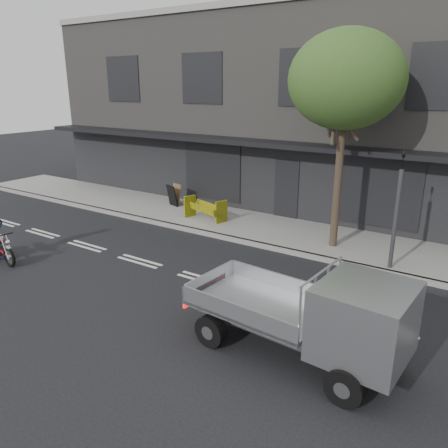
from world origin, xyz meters
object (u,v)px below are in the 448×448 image
flatbed_ute (342,318)px  traffic_light_pole (396,217)px  street_tree (346,80)px  sandwich_board (172,196)px  construction_barrier (202,210)px

flatbed_ute → traffic_light_pole: bearing=97.5°
street_tree → sandwich_board: street_tree is taller
street_tree → traffic_light_pole: 4.23m
street_tree → construction_barrier: bearing=-178.0°
street_tree → traffic_light_pole: street_tree is taller
street_tree → traffic_light_pole: bearing=-23.0°
street_tree → flatbed_ute: street_tree is taller
street_tree → traffic_light_pole: (2.00, -0.85, -3.63)m
sandwich_board → construction_barrier: bearing=-6.9°
traffic_light_pole → sandwich_board: size_ratio=3.81×
construction_barrier → flatbed_ute: bearing=-38.6°
street_tree → flatbed_ute: size_ratio=1.54×
flatbed_ute → sandwich_board: flatbed_ute is taller
construction_barrier → sandwich_board: size_ratio=1.73×
traffic_light_pole → sandwich_board: bearing=169.8°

